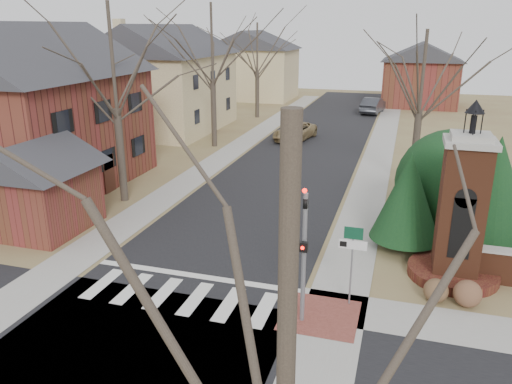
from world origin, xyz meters
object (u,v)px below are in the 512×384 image
(distant_car, at_px, (373,105))
(sign_post, at_px, (352,250))
(traffic_signal_pole, at_px, (304,245))
(pickup_truck, at_px, (295,131))
(brick_gate_monument, at_px, (460,222))

(distant_car, bearing_deg, sign_post, 101.27)
(traffic_signal_pole, distance_m, sign_post, 2.02)
(traffic_signal_pole, height_order, sign_post, traffic_signal_pole)
(sign_post, height_order, distant_car, sign_post)
(traffic_signal_pole, relative_size, pickup_truck, 0.92)
(brick_gate_monument, height_order, pickup_truck, brick_gate_monument)
(sign_post, distance_m, pickup_truck, 25.02)
(traffic_signal_pole, relative_size, brick_gate_monument, 0.69)
(pickup_truck, xyz_separation_m, distant_car, (5.00, 14.97, 0.14))
(sign_post, bearing_deg, pickup_truck, 106.73)
(sign_post, relative_size, brick_gate_monument, 0.42)
(traffic_signal_pole, distance_m, pickup_truck, 26.09)
(traffic_signal_pole, xyz_separation_m, pickup_truck, (-5.90, 25.35, -1.90))
(sign_post, xyz_separation_m, brick_gate_monument, (3.41, 3.01, 0.22))
(traffic_signal_pole, xyz_separation_m, brick_gate_monument, (4.70, 4.42, -0.42))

